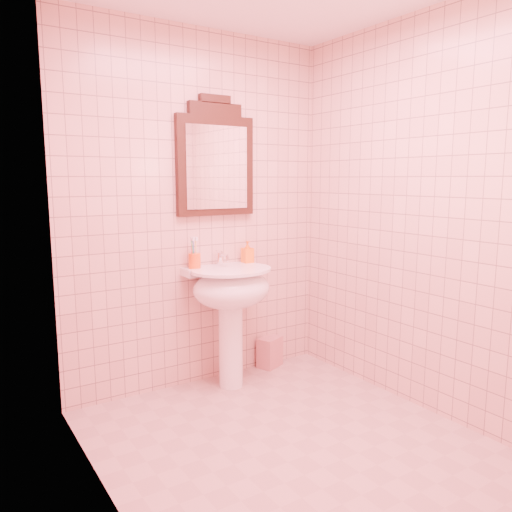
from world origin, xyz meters
TOP-DOWN VIEW (x-y plane):
  - floor at (0.00, 0.00)m, footprint 2.20×2.20m
  - back_wall at (0.00, 1.10)m, footprint 2.00×0.02m
  - pedestal_sink at (0.12, 0.87)m, footprint 0.58×0.58m
  - faucet at (0.12, 1.01)m, footprint 0.04×0.16m
  - mirror at (0.12, 1.07)m, footprint 0.60×0.06m
  - toothbrush_cup at (-0.08, 1.02)m, footprint 0.08×0.08m
  - soap_dispenser at (0.35, 1.01)m, footprint 0.08×0.08m
  - towel at (0.57, 1.04)m, footprint 0.23×0.19m

SIDE VIEW (x-z plane):
  - floor at x=0.00m, z-range 0.00..0.00m
  - towel at x=0.57m, z-range 0.00..0.24m
  - pedestal_sink at x=0.12m, z-range 0.23..1.09m
  - toothbrush_cup at x=-0.08m, z-range 0.82..1.02m
  - faucet at x=0.12m, z-range 0.87..0.97m
  - soap_dispenser at x=0.35m, z-range 0.86..1.03m
  - back_wall at x=0.00m, z-range 0.00..2.50m
  - mirror at x=0.12m, z-range 1.19..2.02m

